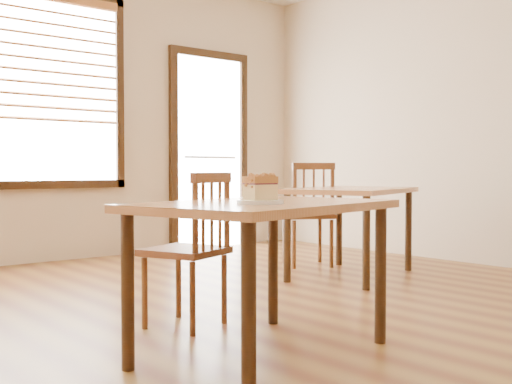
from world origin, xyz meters
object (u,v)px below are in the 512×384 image
cafe_chair_second (309,213)px  cafe_table_main (263,221)px  cake_slice (260,187)px  cafe_table_second (351,199)px  cafe_chair_main (191,248)px  plate (260,202)px

cafe_chair_second → cafe_table_main: bearing=69.2°
cake_slice → cafe_chair_second: bearing=45.2°
cafe_table_second → cafe_table_main: bearing=-168.2°
cafe_table_main → cafe_table_second: same height
cafe_table_main → cafe_chair_main: (0.05, 0.70, -0.20)m
cafe_table_main → cafe_table_second: 2.46m
plate → cake_slice: cake_slice is taller
cafe_table_second → plate: bearing=-167.4°
cafe_table_main → cafe_chair_main: cafe_chair_main is taller
cafe_table_main → cafe_chair_second: cafe_chair_second is taller
cafe_chair_main → cafe_chair_second: 2.49m
cafe_chair_main → cake_slice: 0.92m
cafe_table_main → cafe_table_second: bearing=19.3°
plate → cafe_table_main: bearing=45.0°
plate → cake_slice: size_ratio=1.46×
cafe_table_second → cafe_chair_second: 0.67m
cafe_chair_main → cake_slice: bearing=56.7°
cafe_chair_second → cake_slice: (-2.32, -2.07, 0.33)m
cafe_table_main → plate: plate is taller
cafe_table_second → cake_slice: (-2.21, -1.43, 0.18)m
cafe_table_second → cafe_chair_second: bearing=59.1°
cafe_chair_main → cafe_table_second: bearing=174.8°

